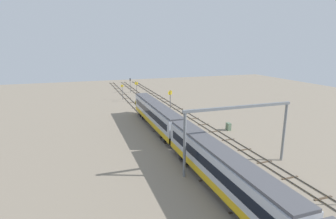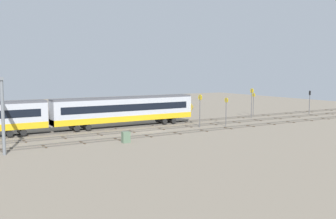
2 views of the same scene
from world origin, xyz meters
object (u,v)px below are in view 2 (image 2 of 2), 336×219
speed_sign_far_trackside (200,106)px  signal_light_trackside_approach (310,99)px  speed_sign_mid_trackside (252,99)px  relay_cabinet (126,137)px  speed_sign_distant_end (226,108)px  speed_sign_near_foreground (253,101)px

speed_sign_far_trackside → signal_light_trackside_approach: 31.33m
speed_sign_mid_trackside → signal_light_trackside_approach: 15.46m
speed_sign_mid_trackside → speed_sign_far_trackside: bearing=-163.4°
speed_sign_mid_trackside → relay_cabinet: 33.87m
speed_sign_distant_end → signal_light_trackside_approach: 27.41m
speed_sign_mid_trackside → relay_cabinet: size_ratio=4.04×
speed_sign_far_trackside → speed_sign_distant_end: bearing=-20.4°
speed_sign_mid_trackside → speed_sign_distant_end: (-11.53, -6.24, -0.63)m
speed_sign_near_foreground → speed_sign_mid_trackside: speed_sign_mid_trackside is taller
signal_light_trackside_approach → speed_sign_mid_trackside: bearing=175.7°
signal_light_trackside_approach → speed_sign_far_trackside: bearing=-173.5°
speed_sign_mid_trackside → speed_sign_distant_end: bearing=-151.6°
signal_light_trackside_approach → relay_cabinet: (-47.33, -9.76, -2.49)m
speed_sign_near_foreground → speed_sign_mid_trackside: (-3.81, -3.47, 0.76)m
speed_sign_distant_end → signal_light_trackside_approach: size_ratio=0.97×
speed_sign_near_foreground → speed_sign_mid_trackside: bearing=-137.6°
speed_sign_near_foreground → speed_sign_far_trackside: speed_sign_far_trackside is taller
speed_sign_near_foreground → signal_light_trackside_approach: size_ratio=0.93×
speed_sign_mid_trackside → relay_cabinet: bearing=-161.1°
speed_sign_near_foreground → relay_cabinet: bearing=-158.1°
speed_sign_near_foreground → speed_sign_distant_end: speed_sign_distant_end is taller
speed_sign_distant_end → signal_light_trackside_approach: bearing=10.7°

